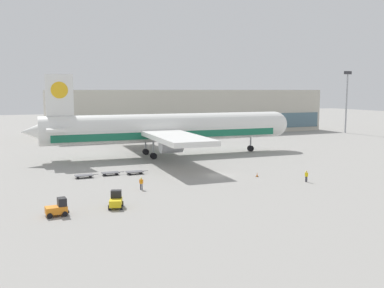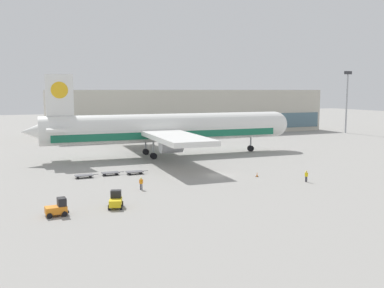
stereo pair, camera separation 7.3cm
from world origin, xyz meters
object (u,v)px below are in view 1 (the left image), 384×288
airplane_main (165,129)px  baggage_tug_mid (58,208)px  baggage_dolly_second (110,173)px  baggage_dolly_third (135,172)px  baggage_dolly_lead (84,175)px  traffic_cone_near (257,175)px  baggage_tug_foreground (116,200)px  ground_crew_far (306,175)px  light_mast (347,97)px  ground_crew_near (141,182)px

airplane_main → baggage_tug_mid: airplane_main is taller
baggage_dolly_second → baggage_dolly_third: 4.01m
baggage_dolly_lead → traffic_cone_near: size_ratio=5.62×
baggage_dolly_third → baggage_tug_mid: bearing=-125.1°
baggage_tug_foreground → baggage_tug_mid: same height
airplane_main → baggage_dolly_second: 22.70m
baggage_dolly_lead → baggage_tug_mid: bearing=-106.0°
baggage_dolly_third → traffic_cone_near: 20.25m
baggage_tug_foreground → baggage_dolly_lead: baggage_tug_foreground is taller
baggage_tug_mid → ground_crew_far: (36.78, 3.52, 0.15)m
baggage_dolly_lead → ground_crew_far: ground_crew_far is taller
baggage_dolly_lead → baggage_dolly_second: 4.41m
light_mast → baggage_tug_mid: bearing=-148.1°
baggage_tug_mid → baggage_dolly_second: bearing=59.6°
baggage_dolly_second → ground_crew_near: size_ratio=2.09×
baggage_dolly_third → ground_crew_near: 11.60m
airplane_main → baggage_tug_foreground: (-18.84, -35.77, -4.96)m
baggage_dolly_lead → ground_crew_far: (30.75, -16.51, 0.64)m
light_mast → baggage_dolly_second: 95.36m
baggage_tug_foreground → baggage_dolly_second: baggage_tug_foreground is taller
baggage_tug_foreground → ground_crew_far: 30.17m
baggage_tug_mid → baggage_dolly_lead: bearing=69.7°
light_mast → baggage_tug_foreground: light_mast is taller
light_mast → baggage_dolly_third: (-82.15, -40.11, -11.40)m
airplane_main → baggage_dolly_second: size_ratio=15.66×
traffic_cone_near → baggage_dolly_lead: bearing=158.8°
baggage_dolly_second → baggage_tug_foreground: bearing=-99.7°
baggage_tug_foreground → traffic_cone_near: bearing=-52.3°
baggage_tug_mid → traffic_cone_near: baggage_tug_mid is taller
airplane_main → ground_crew_near: 31.50m
baggage_dolly_lead → traffic_cone_near: (25.99, -10.07, -0.07)m
ground_crew_far → baggage_dolly_lead: bearing=43.7°
baggage_tug_mid → baggage_dolly_lead: (6.03, 20.03, -0.49)m
light_mast → baggage_dolly_third: bearing=-154.0°
airplane_main → traffic_cone_near: bearing=-73.8°
baggage_dolly_second → ground_crew_far: bearing=-32.1°
baggage_dolly_second → ground_crew_near: ground_crew_near is taller
baggage_dolly_third → ground_crew_far: size_ratio=2.12×
baggage_tug_foreground → ground_crew_near: 9.39m
baggage_tug_foreground → traffic_cone_near: 26.90m
light_mast → baggage_dolly_lead: size_ratio=5.39×
airplane_main → light_mast: bearing=20.8°
traffic_cone_near → ground_crew_far: bearing=-53.5°
ground_crew_far → traffic_cone_near: 8.04m
baggage_tug_mid → traffic_cone_near: 33.54m
baggage_tug_mid → baggage_dolly_lead: baggage_tug_mid is taller
baggage_tug_foreground → traffic_cone_near: (25.28, 9.18, -0.55)m
ground_crew_far → traffic_cone_near: size_ratio=2.65×
baggage_dolly_lead → baggage_dolly_second: size_ratio=1.00×
ground_crew_near → ground_crew_far: (24.65, -4.95, -0.02)m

